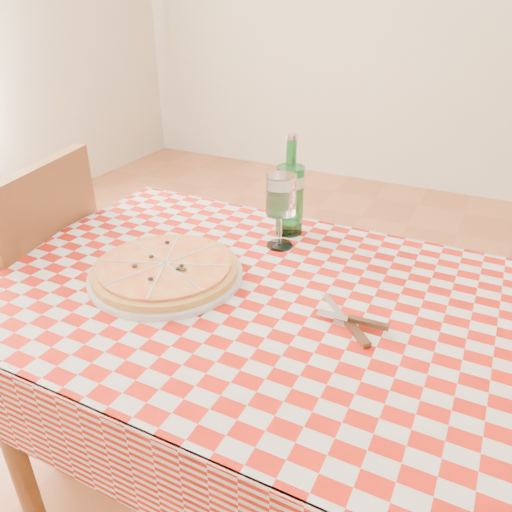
{
  "coord_description": "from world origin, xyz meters",
  "views": [
    {
      "loc": [
        0.45,
        -0.87,
        1.38
      ],
      "look_at": [
        -0.02,
        0.06,
        0.82
      ],
      "focal_mm": 35.0,
      "sensor_mm": 36.0,
      "label": 1
    }
  ],
  "objects_px": {
    "water_bottle": "(290,185)",
    "wine_glass": "(281,212)",
    "pizza_plate": "(165,268)",
    "dining_table": "(252,326)",
    "chair_far": "(34,289)"
  },
  "relations": [
    {
      "from": "dining_table",
      "to": "pizza_plate",
      "type": "distance_m",
      "value": 0.25
    },
    {
      "from": "dining_table",
      "to": "pizza_plate",
      "type": "relative_size",
      "value": 3.2
    },
    {
      "from": "pizza_plate",
      "to": "chair_far",
      "type": "bearing_deg",
      "value": 176.63
    },
    {
      "from": "pizza_plate",
      "to": "wine_glass",
      "type": "relative_size",
      "value": 1.85
    },
    {
      "from": "water_bottle",
      "to": "dining_table",
      "type": "bearing_deg",
      "value": -81.28
    },
    {
      "from": "water_bottle",
      "to": "wine_glass",
      "type": "relative_size",
      "value": 1.41
    },
    {
      "from": "water_bottle",
      "to": "pizza_plate",
      "type": "bearing_deg",
      "value": -114.28
    },
    {
      "from": "chair_far",
      "to": "dining_table",
      "type": "bearing_deg",
      "value": 168.27
    },
    {
      "from": "dining_table",
      "to": "chair_far",
      "type": "xyz_separation_m",
      "value": [
        -0.77,
        -0.0,
        -0.11
      ]
    },
    {
      "from": "water_bottle",
      "to": "wine_glass",
      "type": "height_order",
      "value": "water_bottle"
    },
    {
      "from": "wine_glass",
      "to": "water_bottle",
      "type": "bearing_deg",
      "value": 98.07
    },
    {
      "from": "pizza_plate",
      "to": "water_bottle",
      "type": "relative_size",
      "value": 1.32
    },
    {
      "from": "dining_table",
      "to": "water_bottle",
      "type": "xyz_separation_m",
      "value": [
        -0.05,
        0.33,
        0.24
      ]
    },
    {
      "from": "chair_far",
      "to": "water_bottle",
      "type": "xyz_separation_m",
      "value": [
        0.72,
        0.34,
        0.35
      ]
    },
    {
      "from": "water_bottle",
      "to": "wine_glass",
      "type": "bearing_deg",
      "value": -81.93
    }
  ]
}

